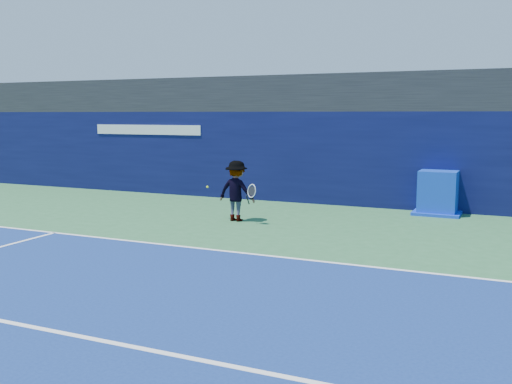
% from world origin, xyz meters
% --- Properties ---
extents(ground, '(80.00, 80.00, 0.00)m').
position_xyz_m(ground, '(0.00, 0.00, 0.00)').
color(ground, '#2D653A').
rests_on(ground, ground).
extents(baseline, '(24.00, 0.10, 0.01)m').
position_xyz_m(baseline, '(0.00, 3.00, 0.01)').
color(baseline, white).
rests_on(baseline, ground).
extents(service_line, '(24.00, 0.10, 0.01)m').
position_xyz_m(service_line, '(0.00, -2.00, 0.01)').
color(service_line, white).
rests_on(service_line, ground).
extents(stadium_band, '(36.00, 3.00, 1.20)m').
position_xyz_m(stadium_band, '(0.00, 11.50, 3.60)').
color(stadium_band, black).
rests_on(stadium_band, back_wall_assembly).
extents(back_wall_assembly, '(36.00, 1.03, 3.00)m').
position_xyz_m(back_wall_assembly, '(-0.00, 10.50, 1.50)').
color(back_wall_assembly, '#0A0E3A').
rests_on(back_wall_assembly, ground).
extents(equipment_cart, '(1.37, 1.37, 1.28)m').
position_xyz_m(equipment_cart, '(3.38, 9.70, 0.59)').
color(equipment_cart, '#0C33B4').
rests_on(equipment_cart, ground).
extents(tennis_player, '(1.30, 0.73, 1.66)m').
position_xyz_m(tennis_player, '(-1.58, 6.30, 0.83)').
color(tennis_player, white).
rests_on(tennis_player, ground).
extents(tennis_ball, '(0.06, 0.06, 0.06)m').
position_xyz_m(tennis_ball, '(-2.35, 6.04, 0.94)').
color(tennis_ball, '#BFDF18').
rests_on(tennis_ball, ground).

